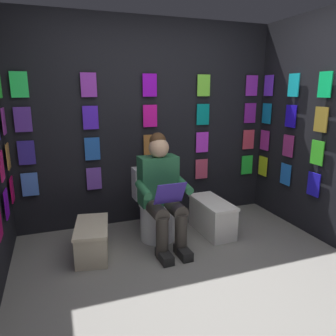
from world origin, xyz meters
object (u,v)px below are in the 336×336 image
(person_reading, at_px, (162,191))
(comic_longbox_near, at_px, (212,216))
(comic_longbox_far, at_px, (92,240))
(toilet, at_px, (155,209))

(person_reading, distance_m, comic_longbox_near, 0.77)
(person_reading, distance_m, comic_longbox_far, 0.85)
(toilet, bearing_deg, comic_longbox_far, 13.56)
(comic_longbox_near, height_order, comic_longbox_far, comic_longbox_near)
(comic_longbox_far, bearing_deg, comic_longbox_near, -167.29)
(toilet, bearing_deg, person_reading, 89.71)
(toilet, height_order, person_reading, person_reading)
(person_reading, relative_size, comic_longbox_far, 1.83)
(person_reading, xyz_separation_m, comic_longbox_far, (0.73, -0.02, -0.44))
(toilet, xyz_separation_m, comic_longbox_far, (0.72, 0.20, -0.16))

